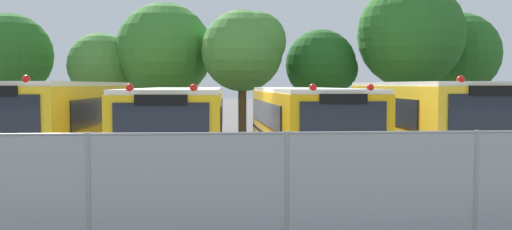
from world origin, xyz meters
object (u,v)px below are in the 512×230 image
Objects in this scene: school_bus_0 at (61,120)px; tree_0 at (8,54)px; tree_4 at (324,66)px; tree_5 at (407,34)px; school_bus_2 at (306,122)px; tree_2 at (167,51)px; school_bus_1 at (180,124)px; tree_1 at (99,66)px; tree_3 at (246,48)px; tree_6 at (457,54)px; school_bus_3 at (422,119)px.

school_bus_0 is 1.69× the size of tree_0.
tree_5 is (3.76, -1.18, 1.50)m from tree_4.
school_bus_0 is at bearing -1.58° from school_bus_2.
tree_2 is 7.91m from tree_4.
school_bus_1 is 12.37m from tree_1.
tree_3 is 0.97× the size of tree_6.
school_bus_2 is 9.47m from tree_3.
tree_1 is at bearing -53.05° from school_bus_2.
school_bus_0 is 1.03× the size of school_bus_1.
tree_3 is at bearing -123.51° from school_bus_0.
tree_2 is at bearing 1.71° from tree_1.
tree_0 is at bearing 173.26° from tree_5.
tree_1 is 11.16m from tree_4.
tree_3 is at bearing -82.43° from school_bus_2.
school_bus_2 is 17.17m from tree_0.
tree_4 reaches higher than school_bus_1.
tree_1 reaches higher than school_bus_3.
tree_4 is at bearing 12.43° from tree_3.
tree_5 reaches higher than tree_4.
tree_5 is (7.62, -0.33, 0.71)m from tree_3.
tree_0 is at bearing 170.52° from tree_3.
tree_6 is (3.39, 2.13, -0.84)m from tree_5.
tree_4 is at bearing -172.48° from tree_6.
school_bus_3 is 1.46× the size of tree_2.
tree_2 is at bearing 151.72° from tree_3.
tree_0 reaches higher than school_bus_1.
school_bus_2 is 1.45× the size of tree_2.
tree_1 is at bearing 179.34° from tree_6.
tree_6 is (7.15, 0.94, 0.66)m from tree_4.
tree_6 is (22.63, -0.14, 0.08)m from tree_0.
tree_3 is 1.16× the size of tree_4.
tree_0 reaches higher than tree_1.
tree_3 is (3.91, -2.10, -0.00)m from tree_2.
school_bus_0 is at bearing -101.31° from tree_2.
tree_5 is at bearing -2.50° from tree_3.
tree_6 is at bearing -0.66° from tree_1.
school_bus_0 is 16.56m from tree_5.
tree_2 is at bearing 178.82° from tree_6.
tree_6 is (9.59, 10.70, 2.76)m from school_bus_2.
school_bus_0 is 11.14m from tree_1.
tree_6 is (18.26, -0.21, 0.65)m from tree_1.
school_bus_0 is 11.15m from tree_3.
tree_1 reaches higher than school_bus_1.
tree_0 reaches higher than tree_3.
tree_4 is 0.71× the size of tree_5.
tree_6 is at bearing 32.12° from tree_5.
tree_3 is 11.16m from tree_6.
tree_5 is (11.53, -2.44, 0.71)m from tree_2.
tree_5 is at bearing -6.74° from tree_0.
tree_5 reaches higher than tree_2.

